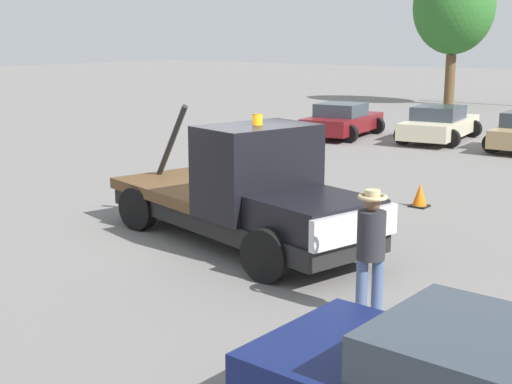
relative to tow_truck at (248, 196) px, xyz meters
name	(u,v)px	position (x,y,z in m)	size (l,w,h in m)	color
ground_plane	(235,242)	(-0.38, 0.09, -0.97)	(160.00, 160.00, 0.00)	slate
tow_truck	(248,196)	(0.00, 0.00, 0.00)	(6.49, 3.36, 2.52)	black
person_near_truck	(371,243)	(3.48, -1.68, 0.11)	(0.41, 0.41, 1.83)	#475B84
parked_car_maroon	(342,121)	(-6.43, 14.13, -0.33)	(2.82, 4.45, 1.34)	maroon
parked_car_cream	(439,124)	(-2.93, 15.37, -0.32)	(2.83, 5.00, 1.34)	beige
tree_left	(454,7)	(-8.69, 29.98, 4.55)	(4.61, 4.61, 8.24)	brown
traffic_cone	(420,196)	(1.15, 4.95, -0.72)	(0.40, 0.40, 0.55)	black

